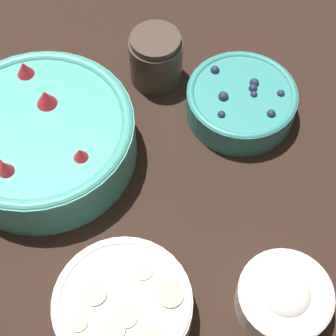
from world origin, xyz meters
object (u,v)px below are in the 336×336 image
object	(u,v)px
bowl_bananas	(123,307)
jar_chocolate	(156,59)
bowl_strawberries	(40,136)
bowl_blueberries	(241,101)
bowl_cream	(284,297)

from	to	relation	value
bowl_bananas	jar_chocolate	world-z (taller)	jar_chocolate
bowl_strawberries	bowl_bananas	xyz separation A→B (m)	(-0.17, 0.21, -0.02)
jar_chocolate	bowl_blueberries	bearing A→B (deg)	162.07
bowl_blueberries	bowl_cream	size ratio (longest dim) A/B	1.41
bowl_cream	bowl_bananas	bearing A→B (deg)	15.14
bowl_cream	jar_chocolate	world-z (taller)	jar_chocolate
bowl_blueberries	jar_chocolate	world-z (taller)	jar_chocolate
bowl_strawberries	bowl_cream	xyz separation A→B (m)	(-0.36, 0.16, -0.02)
bowl_strawberries	jar_chocolate	xyz separation A→B (m)	(-0.13, -0.18, -0.01)
bowl_strawberries	jar_chocolate	world-z (taller)	bowl_strawberries
bowl_blueberries	bowl_cream	world-z (taller)	bowl_blueberries
bowl_strawberries	bowl_blueberries	world-z (taller)	bowl_strawberries
bowl_strawberries	jar_chocolate	distance (m)	0.22
bowl_strawberries	bowl_bananas	world-z (taller)	bowl_strawberries
bowl_cream	bowl_strawberries	bearing A→B (deg)	-23.82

